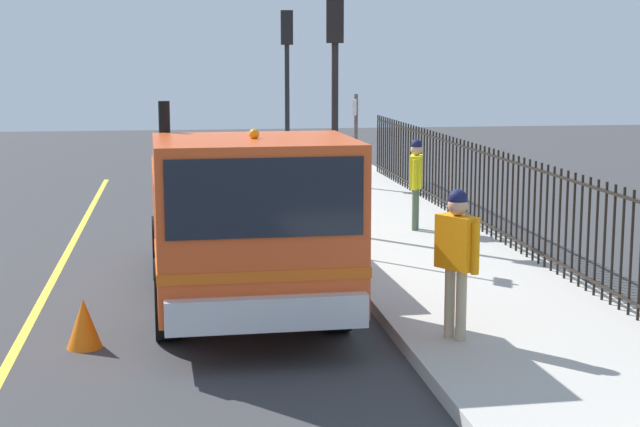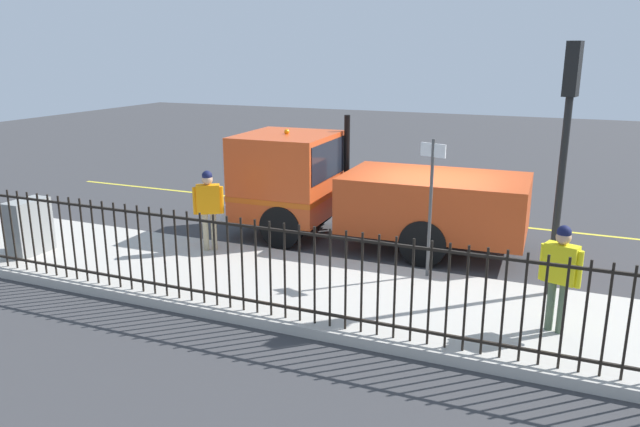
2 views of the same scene
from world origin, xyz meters
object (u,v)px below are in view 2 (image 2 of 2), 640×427
(work_truck, at_px, (349,186))
(traffic_light_near, at_px, (567,120))
(utility_cabinet, at_px, (29,227))
(worker_standing, at_px, (208,202))
(pedestrian_distant, at_px, (560,268))
(street_sign, at_px, (431,193))
(traffic_cone, at_px, (322,204))

(work_truck, xyz_separation_m, traffic_light_near, (1.94, 4.40, 1.85))
(utility_cabinet, bearing_deg, work_truck, 124.35)
(work_truck, distance_m, traffic_light_near, 5.15)
(worker_standing, height_order, pedestrian_distant, worker_standing)
(traffic_light_near, distance_m, street_sign, 2.55)
(traffic_light_near, relative_size, traffic_cone, 7.29)
(work_truck, distance_m, traffic_cone, 2.61)
(traffic_cone, bearing_deg, traffic_light_near, 56.65)
(traffic_light_near, height_order, street_sign, traffic_light_near)
(traffic_light_near, xyz_separation_m, traffic_cone, (-3.86, -5.86, -2.85))
(worker_standing, distance_m, traffic_cone, 4.31)
(worker_standing, bearing_deg, utility_cabinet, 174.75)
(work_truck, relative_size, pedestrian_distant, 4.02)
(street_sign, bearing_deg, traffic_cone, -135.82)
(pedestrian_distant, bearing_deg, street_sign, -16.20)
(work_truck, distance_m, utility_cabinet, 6.78)
(utility_cabinet, bearing_deg, traffic_cone, 144.30)
(utility_cabinet, bearing_deg, worker_standing, 115.89)
(utility_cabinet, relative_size, street_sign, 0.44)
(worker_standing, bearing_deg, pedestrian_distant, -41.48)
(worker_standing, xyz_separation_m, traffic_cone, (-4.13, 0.81, -0.92))
(traffic_light_near, bearing_deg, worker_standing, 102.70)
(traffic_light_near, distance_m, traffic_cone, 7.57)
(pedestrian_distant, bearing_deg, traffic_cone, -24.00)
(utility_cabinet, xyz_separation_m, traffic_cone, (-5.73, 4.12, -0.44))
(traffic_cone, distance_m, street_sign, 5.54)
(worker_standing, relative_size, traffic_light_near, 0.40)
(traffic_cone, bearing_deg, worker_standing, -11.16)
(traffic_light_near, bearing_deg, street_sign, 99.75)
(pedestrian_distant, xyz_separation_m, utility_cabinet, (0.36, -10.12, -0.45))
(worker_standing, relative_size, utility_cabinet, 1.51)
(work_truck, height_order, pedestrian_distant, work_truck)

